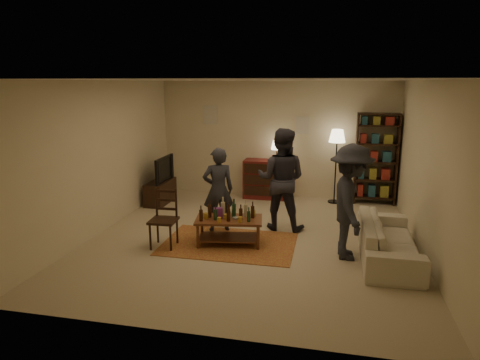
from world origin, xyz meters
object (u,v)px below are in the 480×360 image
(tv_stand, at_px, (160,186))
(floor_lamp, at_px, (337,141))
(bookshelf, at_px, (376,158))
(dresser, at_px, (266,178))
(dining_chair, at_px, (164,216))
(person_left, at_px, (218,190))
(person_right, at_px, (281,179))
(coffee_table, at_px, (229,221))
(sofa, at_px, (388,240))
(person_by_sofa, at_px, (351,202))

(tv_stand, height_order, floor_lamp, floor_lamp)
(bookshelf, bearing_deg, dresser, -178.43)
(dining_chair, distance_m, floor_lamp, 4.37)
(dresser, distance_m, person_left, 2.51)
(dining_chair, distance_m, person_right, 2.22)
(floor_lamp, xyz_separation_m, person_left, (-2.07, -2.38, -0.63))
(tv_stand, bearing_deg, dining_chair, -65.95)
(person_right, bearing_deg, dresser, -68.16)
(coffee_table, height_order, sofa, coffee_table)
(coffee_table, height_order, person_right, person_right)
(tv_stand, bearing_deg, person_by_sofa, -29.47)
(coffee_table, relative_size, person_right, 0.63)
(sofa, relative_size, person_left, 1.35)
(tv_stand, xyz_separation_m, person_right, (2.85, -1.16, 0.55))
(dresser, distance_m, person_right, 2.20)
(coffee_table, relative_size, person_left, 0.77)
(tv_stand, relative_size, floor_lamp, 0.64)
(coffee_table, height_order, floor_lamp, floor_lamp)
(coffee_table, relative_size, dining_chair, 1.21)
(sofa, relative_size, person_by_sofa, 1.17)
(person_left, distance_m, person_by_sofa, 2.41)
(person_by_sofa, bearing_deg, person_left, 67.00)
(coffee_table, xyz_separation_m, bookshelf, (2.59, 3.12, 0.63))
(floor_lamp, distance_m, sofa, 3.34)
(bookshelf, distance_m, floor_lamp, 0.94)
(person_by_sofa, bearing_deg, dresser, 24.56)
(bookshelf, distance_m, person_left, 3.87)
(coffee_table, distance_m, floor_lamp, 3.60)
(floor_lamp, relative_size, person_by_sofa, 0.93)
(coffee_table, bearing_deg, dining_chair, -164.12)
(person_right, bearing_deg, sofa, 155.47)
(dresser, distance_m, person_by_sofa, 3.69)
(floor_lamp, bearing_deg, person_left, -131.04)
(coffee_table, height_order, person_by_sofa, person_by_sofa)
(tv_stand, height_order, person_left, person_left)
(dining_chair, bearing_deg, person_right, 33.23)
(coffee_table, distance_m, dresser, 3.06)
(dining_chair, xyz_separation_m, bookshelf, (3.61, 3.41, 0.52))
(dining_chair, xyz_separation_m, sofa, (3.56, 0.23, -0.21))
(tv_stand, distance_m, person_by_sofa, 4.67)
(person_right, bearing_deg, tv_stand, -16.37)
(floor_lamp, relative_size, person_right, 0.89)
(dining_chair, bearing_deg, person_left, 50.50)
(tv_stand, distance_m, bookshelf, 4.84)
(dining_chair, relative_size, tv_stand, 0.93)
(bookshelf, bearing_deg, dining_chair, -136.59)
(tv_stand, xyz_separation_m, person_left, (1.76, -1.53, 0.39))
(bookshelf, bearing_deg, coffee_table, -129.66)
(coffee_table, distance_m, bookshelf, 4.10)
(bookshelf, bearing_deg, floor_lamp, -171.38)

